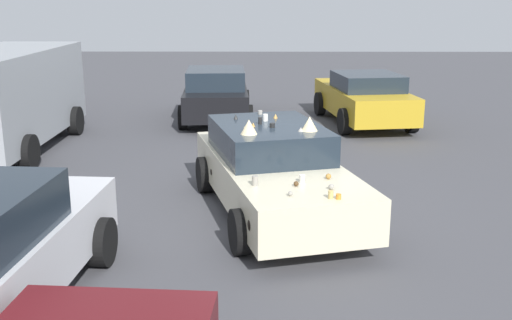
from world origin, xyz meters
name	(u,v)px	position (x,y,z in m)	size (l,w,h in m)	color
ground_plane	(274,214)	(0.00, 0.00, 0.00)	(60.00, 60.00, 0.00)	#47474C
art_car_decorated	(273,170)	(0.08, 0.02, 0.72)	(4.89, 2.88, 1.62)	beige
parked_van_far_right	(5,95)	(4.23, 5.98, 1.27)	(5.37, 2.34, 2.26)	#9EA3A8
parked_sedan_near_right	(216,94)	(7.80, 1.49, 0.74)	(4.38, 2.15, 1.47)	black
parked_sedan_row_back_center	(364,98)	(7.28, -2.60, 0.72)	(4.51, 2.46, 1.41)	gold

